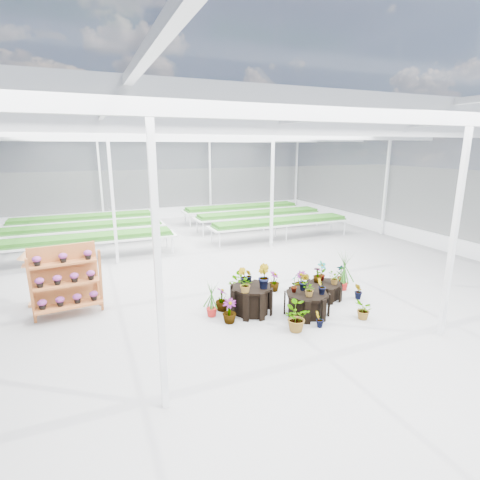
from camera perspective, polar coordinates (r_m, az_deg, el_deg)
name	(u,v)px	position (r m, az deg, el deg)	size (l,w,h in m)	color
ground_plane	(242,291)	(10.70, 0.25, -7.74)	(24.00, 24.00, 0.00)	gray
greenhouse_shell	(242,212)	(10.08, 0.27, 4.22)	(18.00, 24.00, 4.50)	white
steel_frame	(242,212)	(10.08, 0.27, 4.22)	(18.00, 24.00, 4.50)	silver
nursery_benches	(180,227)	(17.17, -9.18, 1.93)	(16.00, 7.00, 0.84)	silver
plinth_tall	(251,300)	(9.24, 1.73, -9.09)	(1.00, 1.00, 0.68)	black
plinth_mid	(307,304)	(9.32, 10.12, -9.52)	(1.06, 1.06, 0.56)	black
plinth_low	(324,290)	(10.41, 12.69, -7.50)	(0.93, 0.93, 0.42)	black
shelf_rack	(66,282)	(9.90, -24.97, -5.79)	(1.57, 0.83, 1.66)	brown
bird_table	(31,278)	(10.87, -29.25, -5.04)	(0.36, 0.36, 1.50)	tan
nursery_plants	(283,289)	(9.61, 6.64, -7.40)	(4.71, 2.96, 1.31)	#235917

